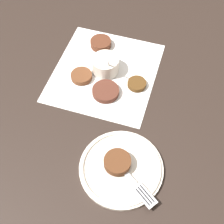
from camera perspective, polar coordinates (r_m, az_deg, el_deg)
ground_plane at (r=0.99m, az=-1.64°, el=6.03°), size 4.00×4.00×0.00m
napkin at (r=1.01m, az=-1.37°, el=7.34°), size 0.37×0.35×0.00m
sauce_bowl at (r=1.00m, az=-1.01°, el=8.51°), size 0.10×0.09×0.10m
fritter_0 at (r=0.97m, az=4.56°, el=5.15°), size 0.06×0.06×0.01m
fritter_1 at (r=1.08m, az=-2.07°, el=12.47°), size 0.07×0.07×0.02m
fritter_2 at (r=0.95m, az=-1.17°, el=3.81°), size 0.08×0.08×0.02m
fritter_3 at (r=0.99m, az=-5.61°, el=6.57°), size 0.07×0.07×0.02m
serving_plate at (r=0.82m, az=1.69°, el=-10.18°), size 0.22×0.22×0.02m
fritter_on_plate at (r=0.81m, az=0.99°, el=-9.15°), size 0.07×0.07×0.02m
fork at (r=0.80m, az=4.38°, el=-13.14°), size 0.13×0.14×0.00m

